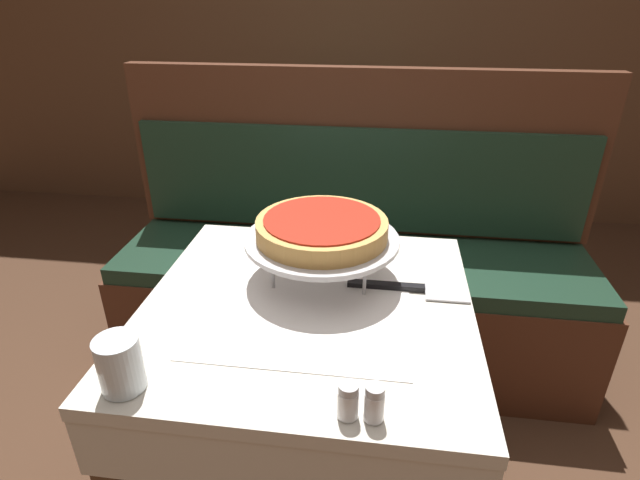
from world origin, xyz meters
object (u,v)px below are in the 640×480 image
pepper_shaker (374,403)px  pizza_pan_stand (322,241)px  booth_bench (352,284)px  water_glass_near (120,364)px  pizza_server (412,288)px  condiment_caddy (342,112)px  dining_table_front (308,342)px  salt_shaker (348,401)px  dining_table_rear (341,142)px  deep_dish_pizza (322,228)px

pepper_shaker → pizza_pan_stand: bearing=108.3°
booth_bench → water_glass_near: size_ratio=17.81×
pizza_server → condiment_caddy: condiment_caddy is taller
pepper_shaker → pizza_server: bearing=79.7°
booth_bench → condiment_caddy: (-0.14, 0.95, 0.46)m
dining_table_front → pizza_server: (0.23, 0.08, 0.11)m
dining_table_front → condiment_caddy: condiment_caddy is taller
pizza_pan_stand → water_glass_near: (-0.29, -0.40, -0.05)m
salt_shaker → dining_table_rear: bearing=95.8°
deep_dish_pizza → booth_bench: bearing=87.0°
dining_table_rear → salt_shaker: size_ratio=12.10×
booth_bench → pizza_pan_stand: bearing=-93.0°
pizza_pan_stand → pepper_shaker: 0.45m
salt_shaker → condiment_caddy: (-0.20, 2.03, -0.00)m
booth_bench → condiment_caddy: size_ratio=11.68×
water_glass_near → booth_bench: bearing=73.2°
pizza_pan_stand → condiment_caddy: condiment_caddy is taller
salt_shaker → pepper_shaker: size_ratio=0.98×
pizza_pan_stand → condiment_caddy: size_ratio=2.33×
dining_table_front → water_glass_near: water_glass_near is taller
condiment_caddy → salt_shaker: bearing=-84.3°
deep_dish_pizza → salt_shaker: size_ratio=4.63×
booth_bench → salt_shaker: (0.06, -1.08, 0.46)m
pizza_pan_stand → pepper_shaker: (0.14, -0.42, -0.06)m
booth_bench → deep_dish_pizza: 0.87m
deep_dish_pizza → pepper_shaker: bearing=-71.7°
dining_table_front → booth_bench: (0.05, 0.77, -0.32)m
dining_table_rear → pepper_shaker: (0.25, -2.01, 0.16)m
booth_bench → condiment_caddy: 1.06m
water_glass_near → dining_table_rear: bearing=84.9°
dining_table_front → pepper_shaker: pepper_shaker is taller
dining_table_rear → water_glass_near: 2.01m
booth_bench → water_glass_near: (-0.32, -1.07, 0.48)m
deep_dish_pizza → water_glass_near: 0.50m
deep_dish_pizza → pepper_shaker: deep_dish_pizza is taller
booth_bench → pizza_server: 0.84m
pizza_pan_stand → deep_dish_pizza: deep_dish_pizza is taller
dining_table_front → deep_dish_pizza: bearing=80.9°
water_glass_near → salt_shaker: bearing=-2.0°
condiment_caddy → water_glass_near: bearing=-95.2°
booth_bench → pepper_shaker: 1.18m
dining_table_front → dining_table_rear: (-0.09, 1.70, -0.01)m
dining_table_front → salt_shaker: (0.11, -0.31, 0.14)m
dining_table_front → salt_shaker: size_ratio=11.89×
pizza_pan_stand → water_glass_near: bearing=-125.4°
dining_table_front → booth_bench: size_ratio=0.43×
condiment_caddy → booth_bench: bearing=-81.5°
dining_table_rear → pizza_server: (0.32, -1.62, 0.13)m
pepper_shaker → condiment_caddy: bearing=96.9°
dining_table_front → salt_shaker: salt_shaker is taller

